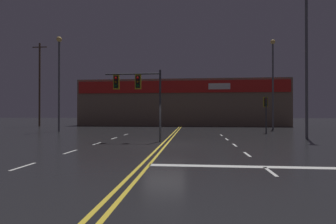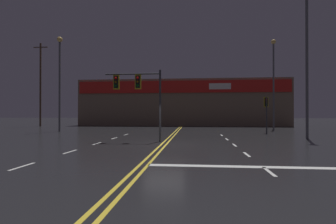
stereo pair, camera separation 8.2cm
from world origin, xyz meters
The scene contains 9 objects.
ground_plane centered at (0.00, 0.00, 0.00)m, with size 200.00×200.00×0.00m, color black.
road_markings centered at (0.72, -1.09, 0.00)m, with size 12.63×60.00×0.01m.
traffic_signal_median centered at (-2.04, 1.49, 3.65)m, with size 3.85×0.36×4.83m.
traffic_signal_corner_northeast centered at (8.81, 10.12, 2.58)m, with size 0.42×0.36×3.51m.
streetlight_near_right centered at (-12.28, 10.39, 6.34)m, with size 0.56×0.56×10.02m.
streetlight_median_approach centered at (11.45, 16.77, 6.81)m, with size 0.56×0.56×10.89m.
streetlight_far_left centered at (10.38, 4.79, 7.34)m, with size 0.56×0.56×11.87m.
building_backdrop centered at (0.00, 28.44, 3.62)m, with size 32.51×10.23×7.21m.
utility_pole_row centered at (-2.68, 21.09, 5.70)m, with size 45.42×0.26×12.44m.
Camera 1 is at (1.73, -15.96, 1.87)m, focal length 28.00 mm.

